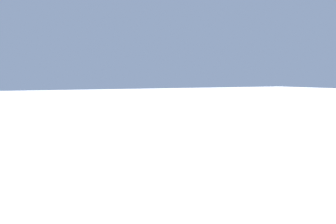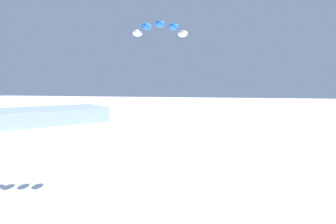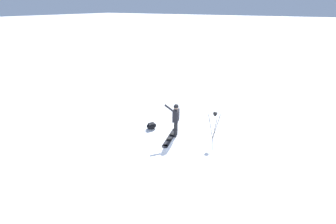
% 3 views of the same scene
% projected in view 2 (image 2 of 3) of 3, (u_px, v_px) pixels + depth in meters
% --- Properties ---
extents(traction_kite, '(4.16, 2.23, 1.08)m').
position_uv_depth(traction_kite, '(160.00, 29.00, 17.86)').
color(traction_kite, white).
extents(distant_ridge, '(33.06, 33.40, 3.08)m').
position_uv_depth(distant_ridge, '(17.00, 117.00, 49.72)').
color(distant_ridge, '#93A8BD').
rests_on(distant_ridge, ground_plane).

